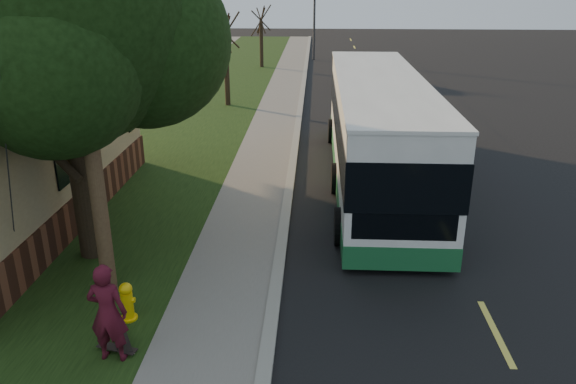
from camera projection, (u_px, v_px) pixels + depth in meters
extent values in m
plane|color=black|center=(271.00, 326.00, 10.14)|extent=(120.00, 120.00, 0.00)
cube|color=black|center=(410.00, 159.00, 19.26)|extent=(8.00, 80.00, 0.01)
cube|color=gray|center=(294.00, 156.00, 19.43)|extent=(0.25, 80.00, 0.12)
cube|color=slate|center=(265.00, 156.00, 19.48)|extent=(2.00, 80.00, 0.08)
cube|color=black|center=(166.00, 155.00, 19.65)|extent=(5.00, 80.00, 0.07)
cylinder|color=yellow|center=(127.00, 306.00, 10.14)|extent=(0.22, 0.22, 0.55)
sphere|color=yellow|center=(125.00, 289.00, 10.01)|extent=(0.24, 0.24, 0.24)
cylinder|color=yellow|center=(127.00, 300.00, 10.09)|extent=(0.30, 0.10, 0.10)
cylinder|color=yellow|center=(127.00, 300.00, 10.09)|extent=(0.10, 0.18, 0.10)
cylinder|color=yellow|center=(129.00, 318.00, 10.23)|extent=(0.32, 0.32, 0.04)
cylinder|color=#473321|center=(80.00, 60.00, 9.57)|extent=(0.30, 0.30, 9.00)
cylinder|color=#2D2D30|center=(3.00, 119.00, 8.87)|extent=(2.52, 3.21, 7.60)
cylinder|color=black|center=(82.00, 169.00, 11.91)|extent=(0.56, 0.56, 4.00)
sphere|color=black|center=(60.00, 12.00, 10.76)|extent=(5.20, 5.20, 5.20)
sphere|color=black|center=(144.00, 41.00, 11.47)|extent=(3.60, 3.60, 3.60)
sphere|color=black|center=(53.00, 70.00, 9.86)|extent=(3.20, 3.20, 3.20)
cylinder|color=black|center=(227.00, 70.00, 26.44)|extent=(0.24, 0.24, 3.30)
cylinder|color=black|center=(225.00, 34.00, 25.84)|extent=(1.38, 0.57, 2.01)
cylinder|color=black|center=(225.00, 34.00, 25.84)|extent=(0.74, 1.21, 1.58)
cylinder|color=black|center=(225.00, 34.00, 25.84)|extent=(0.65, 1.05, 1.95)
cylinder|color=black|center=(225.00, 34.00, 25.84)|extent=(1.28, 0.53, 1.33)
cylinder|color=black|center=(225.00, 34.00, 25.84)|extent=(0.75, 1.21, 1.70)
cylinder|color=black|center=(261.00, 44.00, 37.64)|extent=(0.24, 0.24, 3.03)
cylinder|color=black|center=(261.00, 21.00, 37.09)|extent=(1.38, 0.57, 2.01)
cylinder|color=black|center=(261.00, 21.00, 37.09)|extent=(0.74, 1.21, 1.58)
cylinder|color=black|center=(261.00, 21.00, 37.09)|extent=(0.65, 1.05, 1.95)
cylinder|color=black|center=(261.00, 21.00, 37.09)|extent=(1.28, 0.53, 1.33)
cylinder|color=black|center=(261.00, 21.00, 37.09)|extent=(0.75, 1.21, 1.70)
cylinder|color=#2D2D30|center=(314.00, 21.00, 40.77)|extent=(0.16, 0.16, 5.50)
cube|color=silver|center=(378.00, 125.00, 16.53)|extent=(2.43, 11.67, 2.63)
cube|color=#1B5F31|center=(375.00, 168.00, 17.03)|extent=(2.45, 11.69, 0.53)
cube|color=black|center=(378.00, 118.00, 16.46)|extent=(2.47, 11.71, 1.07)
cube|color=black|center=(406.00, 204.00, 11.18)|extent=(2.13, 0.06, 1.56)
cube|color=yellow|center=(411.00, 141.00, 10.72)|extent=(1.56, 0.06, 0.34)
cube|color=#FFF2CC|center=(367.00, 254.00, 11.61)|extent=(0.24, 0.04, 0.15)
cube|color=#FFF2CC|center=(438.00, 255.00, 11.54)|extent=(0.24, 0.04, 0.15)
cube|color=silver|center=(380.00, 79.00, 16.05)|extent=(2.48, 11.72, 0.08)
cylinder|color=black|center=(340.00, 226.00, 13.10)|extent=(0.27, 0.89, 0.89)
cylinder|color=black|center=(445.00, 228.00, 12.98)|extent=(0.27, 0.89, 0.89)
cylinder|color=black|center=(336.00, 178.00, 16.17)|extent=(0.27, 0.89, 0.89)
cylinder|color=black|center=(421.00, 180.00, 16.06)|extent=(0.27, 0.89, 0.89)
cylinder|color=black|center=(332.00, 131.00, 21.06)|extent=(0.27, 0.89, 0.89)
cylinder|color=black|center=(397.00, 132.00, 20.95)|extent=(0.27, 0.89, 0.89)
imported|color=#490E1C|center=(108.00, 313.00, 8.89)|extent=(0.64, 0.43, 1.72)
cube|color=black|center=(122.00, 339.00, 9.56)|extent=(0.61, 0.87, 0.02)
cylinder|color=silver|center=(125.00, 351.00, 9.32)|extent=(0.20, 0.14, 0.05)
cylinder|color=silver|center=(119.00, 331.00, 9.83)|extent=(0.20, 0.14, 0.05)
cube|color=black|center=(117.00, 348.00, 9.34)|extent=(0.73, 0.36, 0.02)
cylinder|color=silver|center=(130.00, 353.00, 9.28)|extent=(0.09, 0.16, 0.04)
cylinder|color=silver|center=(105.00, 347.00, 9.43)|extent=(0.09, 0.16, 0.04)
imported|color=black|center=(372.00, 72.00, 32.31)|extent=(2.07, 4.35, 1.44)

